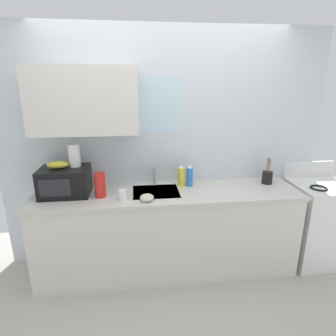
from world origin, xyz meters
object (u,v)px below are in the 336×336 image
at_px(microwave, 65,181).
at_px(paper_towel_roll, 74,155).
at_px(banana_bunch, 58,165).
at_px(utensil_crock, 267,177).
at_px(dish_soap_bottle_blue, 189,176).
at_px(dish_soap_bottle_yellow, 181,176).
at_px(mug_white, 123,195).
at_px(stove_range, 316,222).
at_px(small_bowl, 147,198).
at_px(cereal_canister, 100,185).

relative_size(microwave, paper_towel_roll, 2.09).
bearing_deg(microwave, banana_bunch, 178.20).
bearing_deg(utensil_crock, microwave, -178.05).
xyz_separation_m(microwave, dish_soap_bottle_blue, (1.24, 0.10, -0.02)).
bearing_deg(dish_soap_bottle_blue, utensil_crock, -1.75).
height_order(dish_soap_bottle_yellow, dish_soap_bottle_blue, dish_soap_bottle_blue).
xyz_separation_m(mug_white, utensil_crock, (1.54, 0.26, 0.02)).
relative_size(stove_range, microwave, 2.35).
distance_m(microwave, dish_soap_bottle_yellow, 1.16).
distance_m(microwave, small_bowl, 0.82).
distance_m(stove_range, mug_white, 2.18).
relative_size(stove_range, utensil_crock, 3.69).
relative_size(banana_bunch, mug_white, 2.11).
bearing_deg(mug_white, microwave, 161.35).
height_order(microwave, dish_soap_bottle_yellow, microwave).
xyz_separation_m(stove_range, banana_bunch, (-2.73, 0.05, 0.75)).
height_order(cereal_canister, utensil_crock, utensil_crock).
relative_size(banana_bunch, dish_soap_bottle_yellow, 0.86).
distance_m(mug_white, small_bowl, 0.23).
xyz_separation_m(banana_bunch, dish_soap_bottle_blue, (1.29, 0.10, -0.19)).
bearing_deg(cereal_canister, dish_soap_bottle_blue, 12.23).
bearing_deg(paper_towel_roll, dish_soap_bottle_yellow, 3.06).
distance_m(stove_range, paper_towel_roll, 2.71).
relative_size(stove_range, dish_soap_bottle_blue, 4.61).
relative_size(dish_soap_bottle_yellow, utensil_crock, 0.80).
bearing_deg(microwave, stove_range, -0.96).
height_order(banana_bunch, dish_soap_bottle_blue, banana_bunch).
bearing_deg(small_bowl, paper_towel_roll, 156.13).
relative_size(dish_soap_bottle_yellow, mug_white, 2.45).
distance_m(paper_towel_roll, dish_soap_bottle_yellow, 1.09).
bearing_deg(dish_soap_bottle_blue, stove_range, -5.67).
xyz_separation_m(stove_range, dish_soap_bottle_yellow, (-1.52, 0.15, 0.55)).
bearing_deg(dish_soap_bottle_yellow, mug_white, -153.70).
xyz_separation_m(cereal_canister, mug_white, (0.22, -0.09, -0.07)).
xyz_separation_m(banana_bunch, cereal_canister, (0.39, -0.10, -0.19)).
bearing_deg(paper_towel_roll, mug_white, -27.66).
height_order(dish_soap_bottle_yellow, small_bowl, dish_soap_bottle_yellow).
height_order(cereal_canister, mug_white, cereal_canister).
xyz_separation_m(stove_range, microwave, (-2.68, 0.04, 0.58)).
relative_size(cereal_canister, mug_white, 2.49).
height_order(stove_range, dish_soap_bottle_yellow, dish_soap_bottle_yellow).
bearing_deg(stove_range, dish_soap_bottle_yellow, 174.24).
bearing_deg(mug_white, dish_soap_bottle_yellow, 26.30).
bearing_deg(utensil_crock, small_bowl, -166.36).
xyz_separation_m(stove_range, mug_white, (-2.12, -0.14, 0.49)).
relative_size(paper_towel_roll, dish_soap_bottle_blue, 0.94).
height_order(stove_range, dish_soap_bottle_blue, dish_soap_bottle_blue).
height_order(stove_range, paper_towel_roll, paper_towel_roll).
distance_m(dish_soap_bottle_yellow, dish_soap_bottle_blue, 0.09).
bearing_deg(cereal_canister, mug_white, -22.45).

